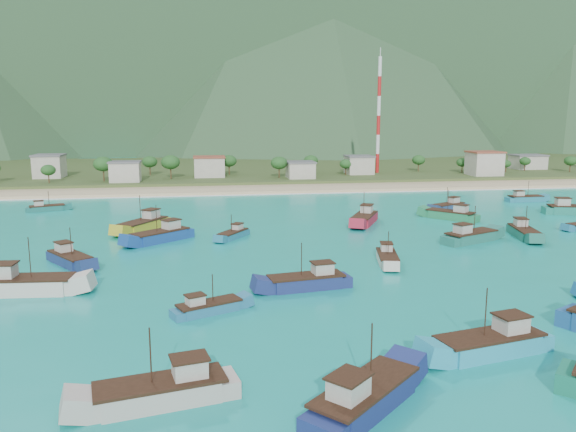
{
  "coord_description": "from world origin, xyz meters",
  "views": [
    {
      "loc": [
        -12.48,
        -85.79,
        21.86
      ],
      "look_at": [
        3.68,
        18.0,
        3.0
      ],
      "focal_mm": 35.0,
      "sensor_mm": 36.0,
      "label": 1
    }
  ],
  "objects": [
    {
      "name": "boat_5",
      "position": [
        13.74,
        -40.2,
        0.86
      ],
      "size": [
        12.13,
        5.8,
        6.9
      ],
      "rotation": [
        0.0,
        0.0,
        1.78
      ],
      "color": "#269EBD",
      "rests_on": "ground"
    },
    {
      "name": "village",
      "position": [
        7.28,
        101.67,
        4.85
      ],
      "size": [
        213.52,
        27.77,
        7.73
      ],
      "color": "beige",
      "rests_on": "ground"
    },
    {
      "name": "boat_10",
      "position": [
        -23.59,
        23.21,
        0.95
      ],
      "size": [
        9.77,
        12.5,
        7.36
      ],
      "rotation": [
        0.0,
        0.0,
        2.58
      ],
      "color": "gold",
      "rests_on": "ground"
    },
    {
      "name": "boat_6",
      "position": [
        14.91,
        -7.12,
        0.58
      ],
      "size": [
        4.6,
        9.42,
        5.35
      ],
      "rotation": [
        0.0,
        0.0,
        2.92
      ],
      "color": "beige",
      "rests_on": "ground"
    },
    {
      "name": "boat_22",
      "position": [
        -12.12,
        -25.09,
        0.48
      ],
      "size": [
        8.44,
        5.53,
        4.83
      ],
      "rotation": [
        0.0,
        0.0,
        5.13
      ],
      "color": "#236B90",
      "rests_on": "ground"
    },
    {
      "name": "boat_2",
      "position": [
        40.1,
        25.19,
        0.81
      ],
      "size": [
        9.86,
        10.62,
        6.62
      ],
      "rotation": [
        0.0,
        0.0,
        0.72
      ],
      "color": "#217F4F",
      "rests_on": "ground"
    },
    {
      "name": "ground",
      "position": [
        0.0,
        0.0,
        0.0
      ],
      "size": [
        600.0,
        600.0,
        0.0
      ],
      "primitive_type": "plane",
      "color": "#0C8186",
      "rests_on": "ground"
    },
    {
      "name": "boat_0",
      "position": [
        20.38,
        23.37,
        0.89
      ],
      "size": [
        8.72,
        12.2,
        7.06
      ],
      "rotation": [
        0.0,
        0.0,
        2.65
      ],
      "color": "#B02137",
      "rests_on": "ground"
    },
    {
      "name": "radio_tower",
      "position": [
        50.12,
        108.0,
        21.83
      ],
      "size": [
        1.2,
        1.2,
        40.47
      ],
      "color": "red",
      "rests_on": "ground"
    },
    {
      "name": "boat_12",
      "position": [
        44.75,
        36.59,
        0.67
      ],
      "size": [
        10.1,
        7.27,
        5.85
      ],
      "rotation": [
        0.0,
        0.0,
        2.07
      ],
      "color": "navy",
      "rests_on": "ground"
    },
    {
      "name": "boat_15",
      "position": [
        45.32,
        6.34,
        0.75
      ],
      "size": [
        5.49,
        11.03,
        6.26
      ],
      "rotation": [
        0.0,
        0.0,
        2.91
      ],
      "color": "#1E6857",
      "rests_on": "ground"
    },
    {
      "name": "mountains",
      "position": [
        -18.31,
        403.81,
        106.83
      ],
      "size": [
        1520.0,
        440.0,
        260.0
      ],
      "color": "slate",
      "rests_on": "ground"
    },
    {
      "name": "boat_26",
      "position": [
        33.83,
        4.05,
        0.84
      ],
      "size": [
        11.83,
        7.73,
        6.76
      ],
      "rotation": [
        0.0,
        0.0,
        5.13
      ],
      "color": "#206C5E",
      "rests_on": "ground"
    },
    {
      "name": "boat_7",
      "position": [
        -34.67,
        -14.45,
        0.98
      ],
      "size": [
        13.05,
        4.78,
        7.56
      ],
      "rotation": [
        0.0,
        0.0,
        4.63
      ],
      "color": "beige",
      "rests_on": "ground"
    },
    {
      "name": "boat_1",
      "position": [
        -6.98,
        13.95,
        0.48
      ],
      "size": [
        6.53,
        8.13,
        4.82
      ],
      "rotation": [
        0.0,
        0.0,
        2.56
      ],
      "color": "teal",
      "rests_on": "ground"
    },
    {
      "name": "boat_8",
      "position": [
        69.75,
        27.03,
        0.91
      ],
      "size": [
        12.67,
        6.53,
        7.19
      ],
      "rotation": [
        0.0,
        0.0,
        4.46
      ],
      "color": "#1B7B68",
      "rests_on": "ground"
    },
    {
      "name": "boat_14",
      "position": [
        -32.13,
        -0.84,
        0.72
      ],
      "size": [
        8.5,
        10.24,
        6.13
      ],
      "rotation": [
        0.0,
        0.0,
        3.76
      ],
      "color": "navy",
      "rests_on": "ground"
    },
    {
      "name": "boat_18",
      "position": [
        -0.87,
        -48.21,
        0.89
      ],
      "size": [
        11.15,
        10.63,
        7.03
      ],
      "rotation": [
        0.0,
        0.0,
        5.45
      ],
      "color": "navy",
      "rests_on": "ground"
    },
    {
      "name": "land",
      "position": [
        0.0,
        140.0,
        0.0
      ],
      "size": [
        400.0,
        110.0,
        2.4
      ],
      "primitive_type": "cube",
      "color": "#385123",
      "rests_on": "ground"
    },
    {
      "name": "boat_23",
      "position": [
        0.65,
        -17.86,
        0.79
      ],
      "size": [
        11.32,
        4.78,
        6.48
      ],
      "rotation": [
        0.0,
        0.0,
        1.71
      ],
      "color": "navy",
      "rests_on": "ground"
    },
    {
      "name": "boat_9",
      "position": [
        -48.25,
        49.85,
        0.52
      ],
      "size": [
        8.88,
        5.29,
        5.04
      ],
      "rotation": [
        0.0,
        0.0,
        5.06
      ],
      "color": "#1A675F",
      "rests_on": "ground"
    },
    {
      "name": "boat_4",
      "position": [
        -15.77,
        -44.71,
        0.81
      ],
      "size": [
        11.66,
        5.55,
        6.63
      ],
      "rotation": [
        0.0,
        0.0,
        1.78
      ],
      "color": "#B8AFA5",
      "rests_on": "ground"
    },
    {
      "name": "boat_16",
      "position": [
        69.8,
        45.91,
        0.65
      ],
      "size": [
        9.72,
        3.01,
        5.72
      ],
      "rotation": [
        0.0,
        0.0,
        4.73
      ],
      "color": "teal",
      "rests_on": "ground"
    },
    {
      "name": "vegetation",
      "position": [
        -10.85,
        102.48,
        5.15
      ],
      "size": [
        277.69,
        25.37,
        8.73
      ],
      "color": "#235623",
      "rests_on": "ground"
    },
    {
      "name": "boat_13",
      "position": [
        -19.66,
        13.08,
        0.88
      ],
      "size": [
        11.3,
        10.26,
        6.98
      ],
      "rotation": [
        0.0,
        0.0,
        2.27
      ],
      "color": "#184490",
      "rests_on": "ground"
    },
    {
      "name": "surf_line",
      "position": [
        0.0,
        69.5,
        0.0
      ],
      "size": [
        400.0,
        2.5,
        0.08
      ],
      "primitive_type": "cube",
      "color": "white",
      "rests_on": "ground"
    },
    {
      "name": "beach",
      "position": [
        0.0,
        79.0,
        0.0
      ],
      "size": [
        400.0,
        18.0,
        1.2
      ],
      "primitive_type": "cube",
      "color": "beige",
      "rests_on": "ground"
    }
  ]
}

